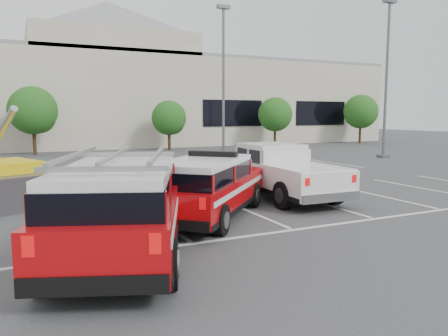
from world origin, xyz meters
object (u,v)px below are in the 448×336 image
object	(u,v)px
tree_mid_right	(170,119)
utility_rig	(6,185)
convention_building	(87,95)
tree_mid_left	(34,112)
white_pickup	(278,176)
light_pole_right	(386,79)
tree_right	(276,116)
tree_far_right	(361,113)
ladder_suv	(122,216)
light_pole_mid	(223,81)
fire_chief_suv	(208,192)

from	to	relation	value
tree_mid_right	utility_rig	world-z (taller)	tree_mid_right
convention_building	tree_mid_left	xyz separation A→B (m)	(-5.09, -9.82, -1.68)
white_pickup	light_pole_right	bearing A→B (deg)	34.34
tree_right	tree_far_right	bearing A→B (deg)	0.00
ladder_suv	light_pole_mid	bearing A→B (deg)	80.36
tree_right	light_pole_right	world-z (taller)	light_pole_right
light_pole_right	tree_mid_right	bearing A→B (deg)	132.17
tree_mid_left	light_pole_mid	distance (m)	13.53
tree_mid_left	tree_far_right	distance (m)	30.00
tree_right	utility_rig	world-z (taller)	tree_right
tree_mid_right	tree_far_right	distance (m)	20.01
fire_chief_suv	white_pickup	size ratio (longest dim) A/B	0.85
light_pole_mid	white_pickup	bearing A→B (deg)	-108.29
fire_chief_suv	utility_rig	distance (m)	6.79
light_pole_right	ladder_suv	world-z (taller)	light_pole_right
light_pole_right	utility_rig	distance (m)	23.82
fire_chief_suv	ladder_suv	distance (m)	3.79
tree_far_right	utility_rig	world-z (taller)	tree_far_right
tree_mid_left	tree_mid_right	size ratio (longest dim) A/B	1.21
fire_chief_suv	tree_mid_left	bearing A→B (deg)	141.51
light_pole_right	light_pole_mid	bearing A→B (deg)	146.31
tree_mid_left	tree_right	bearing A→B (deg)	-0.00
utility_rig	convention_building	bearing A→B (deg)	53.36
fire_chief_suv	white_pickup	xyz separation A→B (m)	(3.54, 1.99, -0.02)
tree_mid_left	tree_right	size ratio (longest dim) A/B	1.10
convention_building	fire_chief_suv	xyz separation A→B (m)	(-1.60, -32.61, -3.97)
light_pole_mid	white_pickup	world-z (taller)	light_pole_mid
tree_mid_right	tree_far_right	xyz separation A→B (m)	(20.00, 0.00, 0.54)
convention_building	tree_mid_right	world-z (taller)	convention_building
ladder_suv	tree_mid_left	bearing A→B (deg)	112.25
tree_mid_right	tree_far_right	world-z (taller)	tree_far_right
utility_rig	light_pole_mid	bearing A→B (deg)	18.99
utility_rig	tree_right	bearing A→B (deg)	17.05
tree_mid_left	utility_rig	size ratio (longest dim) A/B	1.10
tree_mid_left	tree_right	world-z (taller)	tree_mid_left
white_pickup	tree_mid_right	bearing A→B (deg)	83.95
light_pole_mid	convention_building	bearing A→B (deg)	113.26
tree_far_right	fire_chief_suv	size ratio (longest dim) A/B	0.95
light_pole_right	ladder_suv	xyz separation A→B (m)	(-20.33, -13.18, -4.32)
tree_mid_right	convention_building	bearing A→B (deg)	116.57
tree_mid_left	fire_chief_suv	world-z (taller)	tree_mid_left
convention_building	white_pickup	xyz separation A→B (m)	(1.94, -30.63, -3.99)
white_pickup	tree_right	bearing A→B (deg)	60.14
tree_mid_right	ladder_suv	world-z (taller)	tree_mid_right
light_pole_right	fire_chief_suv	xyz separation A→B (m)	(-17.41, -10.75, -4.44)
tree_mid_right	tree_far_right	bearing A→B (deg)	0.00
tree_right	tree_far_right	world-z (taller)	tree_far_right
convention_building	utility_rig	size ratio (longest dim) A/B	13.62
tree_mid_right	light_pole_mid	bearing A→B (deg)	-72.48
light_pole_mid	fire_chief_suv	world-z (taller)	light_pole_mid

